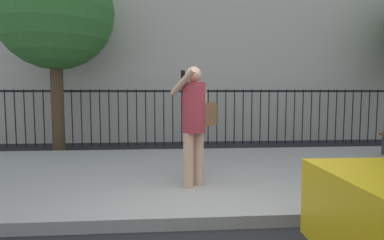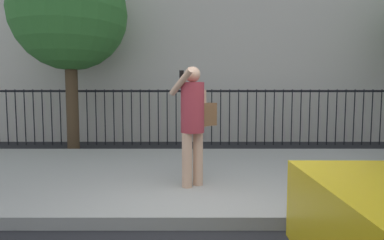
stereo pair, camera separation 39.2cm
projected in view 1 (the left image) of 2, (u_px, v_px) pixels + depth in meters
The scene contains 5 objects.
ground_plane at pixel (218, 230), 3.69m from camera, with size 60.00×60.00×0.00m, color black.
sidewalk at pixel (199, 174), 5.87m from camera, with size 28.00×4.40×0.15m, color #9E9B93.
iron_fence at pixel (186, 110), 9.46m from camera, with size 12.03×0.04×1.60m.
pedestrian_on_phone at pixel (195, 117), 4.82m from camera, with size 0.72×0.65×1.75m.
street_tree_mid at pixel (54, 11), 8.21m from camera, with size 2.93×2.93×5.02m.
Camera 1 is at (-0.57, -3.54, 1.55)m, focal length 30.96 mm.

